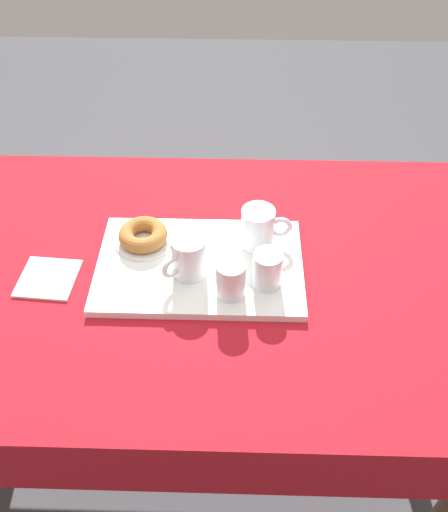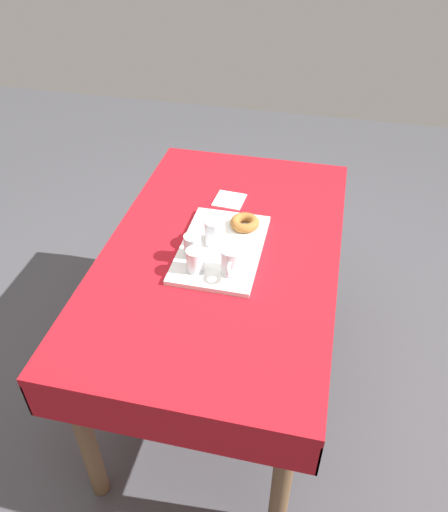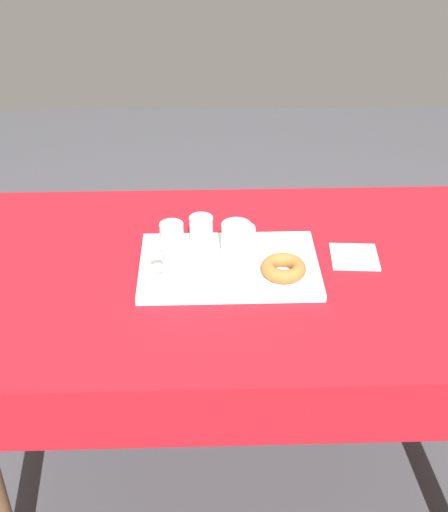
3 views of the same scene
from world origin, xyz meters
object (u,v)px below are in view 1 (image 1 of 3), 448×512
at_px(sugar_donut_left, 143,235).
at_px(dining_table, 193,299).
at_px(water_glass_far, 267,271).
at_px(tea_mug_left, 190,258).
at_px(water_glass_near, 231,280).
at_px(tea_mug_right, 258,229).
at_px(paper_napkin, 48,278).
at_px(donut_plate_left, 144,241).
at_px(serving_tray, 200,267).

bearing_deg(sugar_donut_left, dining_table, 151.21).
bearing_deg(water_glass_far, tea_mug_left, -9.49).
distance_m(dining_table, water_glass_near, 0.20).
xyz_separation_m(dining_table, tea_mug_right, (-0.15, -0.07, 0.17)).
distance_m(sugar_donut_left, paper_napkin, 0.23).
xyz_separation_m(tea_mug_left, water_glass_far, (-0.16, 0.03, -0.01)).
xyz_separation_m(donut_plate_left, sugar_donut_left, (0.00, 0.00, 0.02)).
height_order(serving_tray, water_glass_far, water_glass_far).
relative_size(serving_tray, tea_mug_left, 4.68).
bearing_deg(tea_mug_left, paper_napkin, 2.18).
bearing_deg(water_glass_far, tea_mug_right, -82.40).
bearing_deg(sugar_donut_left, paper_napkin, 27.44).
distance_m(water_glass_far, paper_napkin, 0.48).
relative_size(dining_table, water_glass_far, 16.89).
distance_m(water_glass_near, paper_napkin, 0.41).
distance_m(serving_tray, water_glass_near, 0.12).
bearing_deg(sugar_donut_left, tea_mug_left, 141.51).
bearing_deg(tea_mug_right, dining_table, 24.03).
relative_size(dining_table, water_glass_near, 16.89).
height_order(water_glass_far, donut_plate_left, water_glass_far).
distance_m(tea_mug_left, sugar_donut_left, 0.15).
bearing_deg(water_glass_near, donut_plate_left, -36.39).
height_order(tea_mug_left, donut_plate_left, tea_mug_left).
distance_m(tea_mug_left, tea_mug_right, 0.17).
height_order(water_glass_near, water_glass_far, same).
bearing_deg(donut_plate_left, water_glass_near, 143.61).
relative_size(water_glass_far, sugar_donut_left, 0.76).
height_order(sugar_donut_left, paper_napkin, sugar_donut_left).
xyz_separation_m(water_glass_near, paper_napkin, (0.40, -0.05, -0.05)).
bearing_deg(water_glass_far, water_glass_near, 21.64).
bearing_deg(serving_tray, donut_plate_left, -26.06).
distance_m(dining_table, donut_plate_left, 0.18).
xyz_separation_m(tea_mug_right, donut_plate_left, (0.26, 0.00, -0.04)).
bearing_deg(water_glass_near, serving_tray, -50.24).
bearing_deg(sugar_donut_left, serving_tray, 153.94).
xyz_separation_m(water_glass_far, paper_napkin, (0.48, -0.02, -0.05)).
height_order(dining_table, serving_tray, serving_tray).
bearing_deg(paper_napkin, tea_mug_right, -166.84).
bearing_deg(paper_napkin, water_glass_far, 178.18).
height_order(water_glass_near, paper_napkin, water_glass_near).
relative_size(tea_mug_left, paper_napkin, 0.80).
bearing_deg(paper_napkin, donut_plate_left, -152.56).
relative_size(serving_tray, paper_napkin, 3.73).
bearing_deg(tea_mug_right, serving_tray, 27.88).
height_order(serving_tray, tea_mug_right, tea_mug_right).
xyz_separation_m(serving_tray, tea_mug_right, (-0.13, -0.07, 0.05)).
distance_m(donut_plate_left, sugar_donut_left, 0.02).
distance_m(water_glass_near, water_glass_far, 0.08).
relative_size(donut_plate_left, sugar_donut_left, 1.16).
height_order(dining_table, paper_napkin, paper_napkin).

